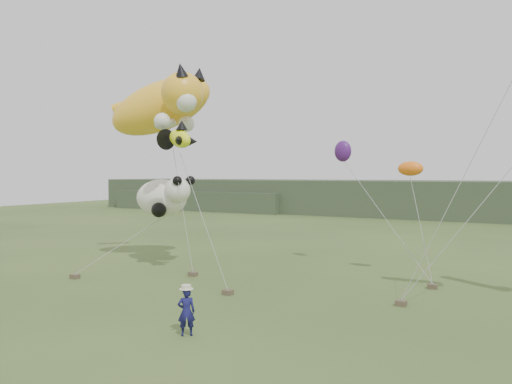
# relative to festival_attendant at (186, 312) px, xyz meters

# --- Properties ---
(ground) EXTENTS (120.00, 120.00, 0.00)m
(ground) POSITION_rel_festival_attendant_xyz_m (0.34, 1.90, -0.71)
(ground) COLOR #385123
(ground) RESTS_ON ground
(headland) EXTENTS (90.00, 13.00, 4.00)m
(headland) POSITION_rel_festival_attendant_xyz_m (-2.77, 46.59, 1.21)
(headland) COLOR #2D3D28
(headland) RESTS_ON ground
(festival_attendant) EXTENTS (0.62, 0.59, 1.42)m
(festival_attendant) POSITION_rel_festival_attendant_xyz_m (0.00, 0.00, 0.00)
(festival_attendant) COLOR #161550
(festival_attendant) RESTS_ON ground
(sandbag_anchors) EXTENTS (15.06, 6.11, 0.20)m
(sandbag_anchors) POSITION_rel_festival_attendant_xyz_m (-1.14, 6.44, -0.61)
(sandbag_anchors) COLOR brown
(sandbag_anchors) RESTS_ON ground
(cat_kite) EXTENTS (7.34, 4.89, 4.31)m
(cat_kite) POSITION_rel_festival_attendant_xyz_m (-7.68, 8.51, 7.65)
(cat_kite) COLOR yellow
(cat_kite) RESTS_ON ground
(fish_kite) EXTENTS (2.73, 1.76, 1.39)m
(fish_kite) POSITION_rel_festival_attendant_xyz_m (-5.49, 6.38, 5.70)
(fish_kite) COLOR #F3FF18
(fish_kite) RESTS_ON ground
(panda_kite) EXTENTS (3.52, 2.28, 2.19)m
(panda_kite) POSITION_rel_festival_attendant_xyz_m (-8.15, 8.93, 2.84)
(panda_kite) COLOR white
(panda_kite) RESTS_ON ground
(misc_kites) EXTENTS (4.65, 1.82, 1.79)m
(misc_kites) POSITION_rel_festival_attendant_xyz_m (2.12, 12.21, 4.80)
(misc_kites) COLOR orange
(misc_kites) RESTS_ON ground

